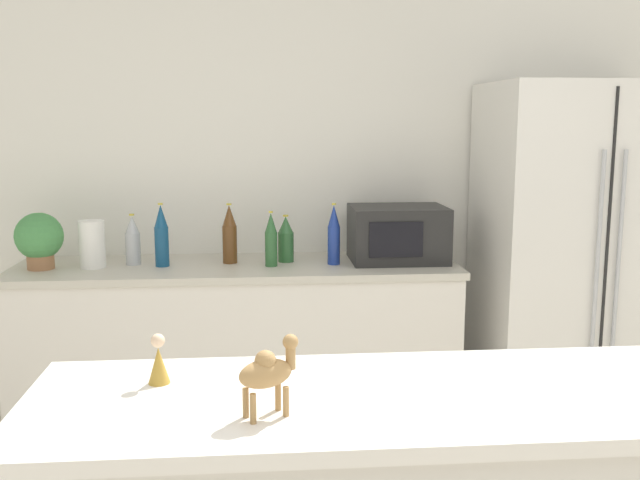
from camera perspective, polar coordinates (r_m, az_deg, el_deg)
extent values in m
cube|color=white|center=(3.89, 1.16, 4.74)|extent=(8.00, 0.06, 2.55)
cube|color=silver|center=(3.72, -6.52, -8.93)|extent=(2.18, 0.60, 0.86)
cube|color=beige|center=(3.60, -6.65, -2.19)|extent=(2.21, 0.63, 0.03)
cube|color=silver|center=(3.87, 19.52, -1.55)|extent=(0.90, 0.70, 1.79)
cube|color=black|center=(3.55, 21.86, -2.64)|extent=(0.01, 0.01, 1.72)
cylinder|color=#B2B5BA|center=(3.50, 21.33, -1.29)|extent=(0.02, 0.02, 0.98)
cylinder|color=#B2B5BA|center=(3.55, 22.78, -1.25)|extent=(0.02, 0.02, 0.98)
cube|color=silver|center=(1.71, 16.17, -11.86)|extent=(2.24, 0.54, 0.03)
cylinder|color=#9E6B47|center=(3.70, -21.44, -1.59)|extent=(0.13, 0.13, 0.08)
sphere|color=#478E4C|center=(3.68, -21.56, 0.29)|extent=(0.23, 0.23, 0.23)
cylinder|color=white|center=(3.64, -17.76, -0.32)|extent=(0.12, 0.12, 0.23)
cube|color=black|center=(3.66, 6.23, 0.51)|extent=(0.48, 0.36, 0.28)
cube|color=black|center=(3.47, 6.11, 0.02)|extent=(0.26, 0.01, 0.17)
cylinder|color=#B2B7BC|center=(3.67, -14.72, -0.69)|extent=(0.07, 0.07, 0.16)
cone|color=#B2B7BC|center=(3.65, -14.81, 1.22)|extent=(0.07, 0.07, 0.09)
cylinder|color=gold|center=(3.64, -14.84, 1.98)|extent=(0.03, 0.03, 0.01)
cylinder|color=navy|center=(3.59, -12.53, -0.52)|extent=(0.07, 0.07, 0.20)
cone|color=navy|center=(3.56, -12.62, 1.90)|extent=(0.07, 0.07, 0.11)
cylinder|color=gold|center=(3.56, -12.66, 2.84)|extent=(0.02, 0.02, 0.01)
cylinder|color=brown|center=(3.61, -7.23, -0.36)|extent=(0.07, 0.07, 0.19)
cone|color=brown|center=(3.59, -7.28, 1.96)|extent=(0.07, 0.07, 0.11)
cylinder|color=gold|center=(3.58, -7.30, 2.86)|extent=(0.03, 0.03, 0.01)
cylinder|color=#2D6033|center=(3.51, -3.93, -0.73)|extent=(0.06, 0.06, 0.17)
cone|color=#2D6033|center=(3.49, -3.95, 1.41)|extent=(0.06, 0.06, 0.10)
cylinder|color=gold|center=(3.49, -3.96, 2.26)|extent=(0.02, 0.02, 0.01)
cylinder|color=#2D6033|center=(3.62, -2.75, -0.58)|extent=(0.08, 0.08, 0.15)
cone|color=#2D6033|center=(3.61, -2.76, 1.24)|extent=(0.08, 0.08, 0.08)
cylinder|color=gold|center=(3.60, -2.77, 1.96)|extent=(0.03, 0.03, 0.01)
cylinder|color=navy|center=(3.55, 1.11, -0.43)|extent=(0.06, 0.06, 0.19)
cone|color=navy|center=(3.53, 1.12, 1.96)|extent=(0.06, 0.06, 0.11)
cylinder|color=gold|center=(3.52, 1.12, 2.90)|extent=(0.02, 0.02, 0.01)
ellipsoid|color=#A87F4C|center=(1.47, -4.38, -10.61)|extent=(0.13, 0.10, 0.06)
sphere|color=#A87F4C|center=(1.46, -4.40, -9.62)|extent=(0.04, 0.04, 0.04)
cylinder|color=#A87F4C|center=(1.48, -2.37, -9.20)|extent=(0.02, 0.02, 0.06)
sphere|color=#A87F4C|center=(1.47, -2.38, -8.14)|extent=(0.03, 0.03, 0.03)
cylinder|color=#A87F4C|center=(1.52, -3.37, -12.33)|extent=(0.01, 0.01, 0.06)
cylinder|color=#A87F4C|center=(1.49, -2.74, -12.78)|extent=(0.01, 0.01, 0.06)
cylinder|color=#A87F4C|center=(1.49, -5.96, -12.82)|extent=(0.01, 0.01, 0.06)
cylinder|color=#A87F4C|center=(1.46, -5.38, -13.29)|extent=(0.01, 0.01, 0.06)
cone|color=#B28933|center=(1.70, -12.77, -9.75)|extent=(0.05, 0.05, 0.09)
sphere|color=beige|center=(1.68, -12.85, -7.85)|extent=(0.03, 0.03, 0.03)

